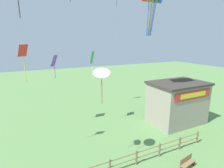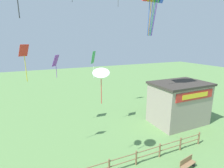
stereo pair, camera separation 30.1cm
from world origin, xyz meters
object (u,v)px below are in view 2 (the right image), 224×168
at_px(kite_purple_streamer, 56,62).
at_px(kite_green_diamond, 93,59).
at_px(seaside_building, 179,103).
at_px(kite_red_diamond, 24,56).
at_px(park_bench_by_building, 187,163).
at_px(kite_white_delta, 101,73).

bearing_deg(kite_purple_streamer, kite_green_diamond, -21.14).
height_order(seaside_building, kite_red_diamond, kite_red_diamond).
height_order(kite_purple_streamer, kite_red_diamond, kite_red_diamond).
bearing_deg(park_bench_by_building, kite_purple_streamer, 125.18).
height_order(park_bench_by_building, kite_red_diamond, kite_red_diamond).
bearing_deg(kite_purple_streamer, kite_red_diamond, -121.11).
xyz_separation_m(park_bench_by_building, kite_green_diamond, (-4.00, 9.38, 7.07)).
bearing_deg(kite_white_delta, kite_green_diamond, 75.69).
xyz_separation_m(seaside_building, kite_red_diamond, (-15.42, 0.10, 5.87)).
bearing_deg(kite_green_diamond, seaside_building, -18.84).
bearing_deg(kite_purple_streamer, park_bench_by_building, -54.82).
distance_m(kite_purple_streamer, kite_red_diamond, 5.26).
xyz_separation_m(kite_white_delta, kite_purple_streamer, (-1.92, 7.92, 0.00)).
distance_m(seaside_building, park_bench_by_building, 8.34).
distance_m(park_bench_by_building, kite_green_diamond, 12.41).
relative_size(park_bench_by_building, kite_white_delta, 0.61).
distance_m(seaside_building, kite_white_delta, 12.34).
relative_size(kite_white_delta, kite_green_diamond, 0.90).
height_order(kite_red_diamond, kite_green_diamond, kite_red_diamond).
xyz_separation_m(park_bench_by_building, kite_red_diamond, (-10.25, 6.35, 7.84)).
distance_m(kite_white_delta, kite_green_diamond, 6.74).
xyz_separation_m(seaside_building, kite_green_diamond, (-9.17, 3.13, 5.10)).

